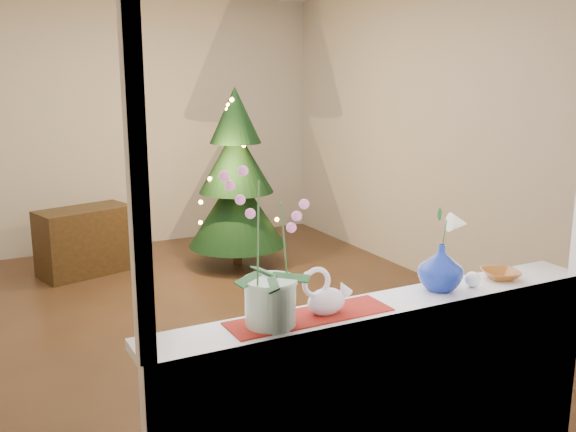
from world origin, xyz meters
The scene contains 16 objects.
ground centered at (0.00, 0.00, 0.00)m, with size 5.00×5.00×0.00m, color #3C2818.
wall_back centered at (0.00, 2.50, 1.35)m, with size 4.50×0.10×2.70m, color beige.
wall_front centered at (0.00, -2.50, 1.35)m, with size 4.50×0.10×2.70m, color beige.
wall_right centered at (2.25, 0.00, 1.35)m, with size 0.10×5.00×2.70m, color beige.
window_apron centered at (0.00, -2.46, 0.44)m, with size 2.20×0.08×0.88m, color white.
windowsill centered at (0.00, -2.37, 0.90)m, with size 2.20×0.26×0.04m, color white.
window_frame centered at (0.00, -2.47, 1.70)m, with size 2.22×0.06×1.60m, color white, non-canonical shape.
runner centered at (-0.38, -2.37, 0.92)m, with size 0.70×0.20×0.01m, color maroon.
orchid_pot centered at (-0.56, -2.38, 1.24)m, with size 0.22×0.22×0.64m, color beige, non-canonical shape.
swan centered at (-0.31, -2.37, 1.02)m, with size 0.23×0.11×0.20m, color silver, non-canonical shape.
blue_vase centered at (0.31, -2.35, 1.04)m, with size 0.23×0.23×0.24m, color navy.
lily centered at (0.31, -2.35, 1.26)m, with size 0.14×0.08×0.18m, color white, non-canonical shape.
paperweight centered at (0.47, -2.39, 0.96)m, with size 0.07×0.07×0.07m, color white.
amber_dish centered at (0.68, -2.36, 0.94)m, with size 0.15×0.15×0.04m, color brown.
xmas_tree centered at (0.82, 1.24, 0.88)m, with size 0.96×0.96×1.76m, color black, non-canonical shape.
side_table centered at (-0.58, 1.64, 0.32)m, with size 0.85×0.42×0.64m, color black.
Camera 1 is at (-1.59, -4.50, 1.89)m, focal length 40.00 mm.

